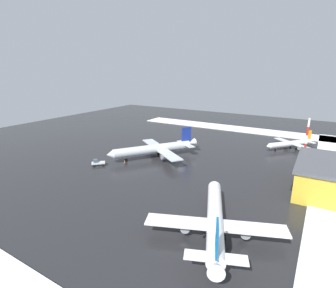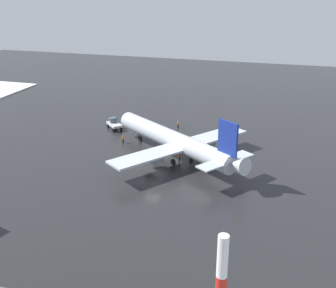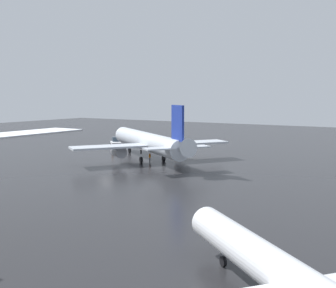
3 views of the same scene
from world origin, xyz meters
The scene contains 6 objects.
ground_plane centered at (0.00, 0.00, 0.00)m, with size 240.00×240.00×0.00m, color #232326.
airplane_far_rear centered at (0.58, 11.81, 3.61)m, with size 31.86×27.42×10.91m.
pushback_tug centered at (-17.64, 24.42, 1.28)m, with size 4.81×4.80×2.50m.
ground_crew_beside_wing centered at (1.82, 10.49, 0.97)m, with size 0.36×0.36×1.71m.
ground_crew_near_tug centered at (-3.68, 29.26, 0.97)m, with size 0.36×0.36×1.71m.
ground_crew_by_nose_gear centered at (-12.15, 16.57, 0.97)m, with size 0.36×0.36×1.71m.
Camera 2 is at (20.98, -59.82, 31.71)m, focal length 45.00 mm.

